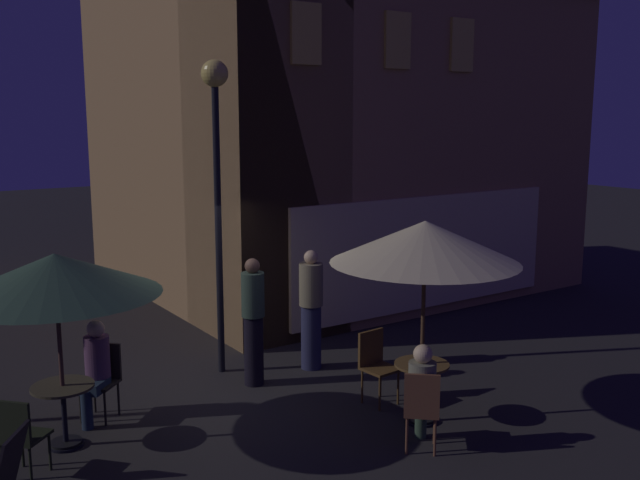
{
  "coord_description": "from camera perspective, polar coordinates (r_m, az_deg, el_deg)",
  "views": [
    {
      "loc": [
        -4.05,
        -8.46,
        3.79
      ],
      "look_at": [
        1.64,
        -0.05,
        2.01
      ],
      "focal_mm": 40.42,
      "sensor_mm": 36.0,
      "label": 1
    }
  ],
  "objects": [
    {
      "name": "ground_plane",
      "position": [
        10.12,
        -8.05,
        -12.17
      ],
      "size": [
        60.0,
        60.0,
        0.0
      ],
      "primitive_type": "plane",
      "color": "#272425"
    },
    {
      "name": "cafe_building",
      "position": [
        14.58,
        -1.08,
        9.29
      ],
      "size": [
        8.63,
        7.92,
        7.26
      ],
      "color": "#A77B4E",
      "rests_on": "ground"
    },
    {
      "name": "street_lamp_near_corner",
      "position": [
        10.37,
        -8.22,
        7.62
      ],
      "size": [
        0.38,
        0.38,
        4.54
      ],
      "color": "black",
      "rests_on": "ground"
    },
    {
      "name": "cafe_table_0",
      "position": [
        8.95,
        -19.64,
        -12.03
      ],
      "size": [
        0.71,
        0.71,
        0.74
      ],
      "color": "black",
      "rests_on": "ground"
    },
    {
      "name": "cafe_table_1",
      "position": [
        9.16,
        8.03,
        -10.98
      ],
      "size": [
        0.68,
        0.68,
        0.76
      ],
      "color": "black",
      "rests_on": "ground"
    },
    {
      "name": "patio_umbrella_0",
      "position": [
        8.52,
        -20.23,
        -2.62
      ],
      "size": [
        2.33,
        2.33,
        2.27
      ],
      "color": "black",
      "rests_on": "ground"
    },
    {
      "name": "patio_umbrella_1",
      "position": [
        8.69,
        8.31,
        -0.2
      ],
      "size": [
        2.29,
        2.29,
        2.54
      ],
      "color": "black",
      "rests_on": "ground"
    },
    {
      "name": "cafe_chair_0",
      "position": [
        9.63,
        -16.87,
        -10.1
      ],
      "size": [
        0.59,
        0.59,
        0.94
      ],
      "rotation": [
        0.0,
        0.0,
        -2.39
      ],
      "color": "black",
      "rests_on": "ground"
    },
    {
      "name": "cafe_chair_1",
      "position": [
        8.34,
        -22.76,
        -13.83
      ],
      "size": [
        0.59,
        0.59,
        0.91
      ],
      "rotation": [
        0.0,
        0.0,
        0.74
      ],
      "color": "black",
      "rests_on": "ground"
    },
    {
      "name": "cafe_chair_2",
      "position": [
        9.69,
        4.42,
        -9.45
      ],
      "size": [
        0.46,
        0.46,
        0.96
      ],
      "rotation": [
        0.0,
        0.0,
        -1.48
      ],
      "color": "brown",
      "rests_on": "ground"
    },
    {
      "name": "cafe_chair_3",
      "position": [
        8.36,
        8.05,
        -12.81
      ],
      "size": [
        0.56,
        0.56,
        0.96
      ],
      "rotation": [
        0.0,
        0.0,
        0.84
      ],
      "color": "brown",
      "rests_on": "ground"
    },
    {
      "name": "patron_seated_0",
      "position": [
        9.45,
        -17.37,
        -9.46
      ],
      "size": [
        0.49,
        0.49,
        1.29
      ],
      "rotation": [
        0.0,
        0.0,
        -2.39
      ],
      "color": "#202E42",
      "rests_on": "ground"
    },
    {
      "name": "patron_seated_1",
      "position": [
        8.45,
        8.07,
        -11.59
      ],
      "size": [
        0.49,
        0.5,
        1.25
      ],
      "rotation": [
        0.0,
        0.0,
        0.84
      ],
      "color": "#334A37",
      "rests_on": "ground"
    },
    {
      "name": "patron_standing_2",
      "position": [
        10.19,
        -5.31,
        -6.41
      ],
      "size": [
        0.33,
        0.33,
        1.83
      ],
      "rotation": [
        0.0,
        0.0,
        3.98
      ],
      "color": "black",
      "rests_on": "ground"
    },
    {
      "name": "patron_standing_3",
      "position": [
        10.79,
        -0.71,
        -5.51
      ],
      "size": [
        0.36,
        0.36,
        1.81
      ],
      "rotation": [
        0.0,
        0.0,
        4.89
      ],
      "color": "#292A4B",
      "rests_on": "ground"
    }
  ]
}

